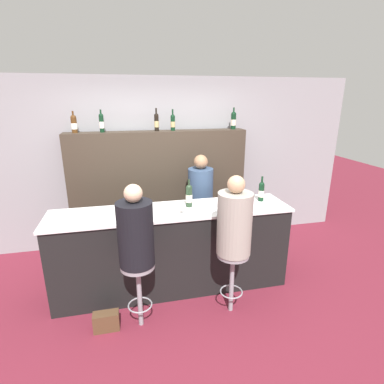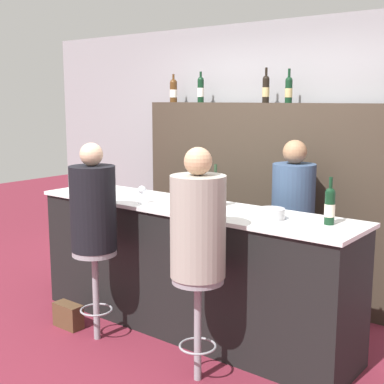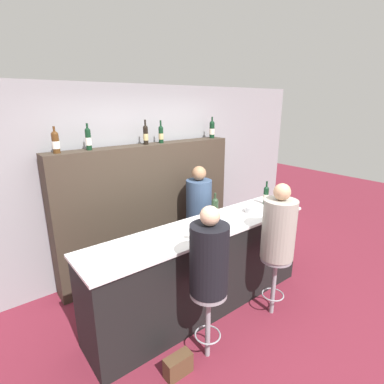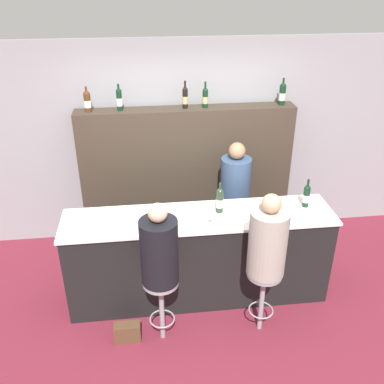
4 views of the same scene
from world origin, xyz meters
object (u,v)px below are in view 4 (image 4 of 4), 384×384
handbag (127,332)px  wine_glass_1 (212,217)px  bar_stool_right (263,286)px  bar_stool_left (161,294)px  wine_bottle_backbar_2 (185,97)px  wine_bottle_backbar_0 (87,101)px  wine_glass_0 (169,219)px  wine_bottle_backbar_3 (205,97)px  guest_seated_left (159,250)px  wine_bottle_counter_1 (306,196)px  bartender (234,206)px  wine_bottle_backbar_4 (282,94)px  wine_bottle_counter_0 (220,200)px  wine_bottle_backbar_1 (119,99)px  metal_bowl (273,210)px  guest_seated_right (268,241)px

handbag → wine_glass_1: bearing=24.4°
bar_stool_right → wine_glass_1: bearing=138.4°
bar_stool_left → wine_bottle_backbar_2: bearing=76.3°
wine_bottle_backbar_0 → wine_glass_0: (0.82, -1.37, -0.81)m
wine_glass_1 → wine_bottle_backbar_2: bearing=94.6°
wine_bottle_backbar_3 → guest_seated_left: (-0.67, -1.77, -0.87)m
wine_bottle_counter_1 → bartender: (-0.62, 0.67, -0.47)m
wine_bottle_backbar_4 → wine_glass_0: size_ratio=2.25×
wine_bottle_counter_0 → wine_bottle_counter_1: (0.93, 0.00, -0.01)m
bar_stool_left → wine_glass_1: bearing=36.8°
wine_glass_0 → wine_bottle_backbar_4: bearing=42.6°
wine_bottle_backbar_1 → wine_bottle_backbar_0: bearing=-180.0°
metal_bowl → wine_bottle_backbar_1: bearing=141.8°
wine_bottle_backbar_3 → wine_glass_1: bearing=-95.4°
wine_bottle_backbar_4 → wine_bottle_counter_0: bearing=-130.1°
wine_glass_0 → handbag: bearing=-139.5°
wine_bottle_backbar_3 → metal_bowl: size_ratio=1.62×
bar_stool_right → guest_seated_left: bearing=180.0°
wine_bottle_backbar_2 → guest_seated_left: bearing=-103.7°
wine_bottle_backbar_3 → wine_glass_0: wine_bottle_backbar_3 is taller
wine_bottle_backbar_2 → bar_stool_left: 2.30m
wine_bottle_backbar_2 → wine_bottle_counter_0: bearing=-78.2°
wine_bottle_counter_1 → bar_stool_right: (-0.60, -0.65, -0.61)m
wine_bottle_counter_0 → wine_bottle_backbar_2: (-0.23, 1.12, 0.78)m
guest_seated_right → bartender: size_ratio=0.55×
wine_bottle_backbar_3 → metal_bowl: bearing=-65.9°
metal_bowl → bar_stool_left: size_ratio=0.26×
wine_bottle_backbar_3 → metal_bowl: 1.59m
wine_glass_0 → wine_bottle_backbar_2: bearing=77.3°
wine_glass_1 → guest_seated_left: bearing=-143.2°
wine_bottle_backbar_0 → guest_seated_right: bearing=-46.3°
guest_seated_left → guest_seated_right: (1.00, 0.00, 0.01)m
wine_bottle_counter_1 → wine_bottle_backbar_1: bearing=149.9°
wine_bottle_counter_0 → handbag: wine_bottle_counter_0 is taller
wine_bottle_counter_0 → bar_stool_right: wine_bottle_counter_0 is taller
wine_bottle_counter_0 → wine_glass_0: wine_bottle_counter_0 is taller
wine_bottle_counter_0 → wine_glass_0: (-0.54, -0.25, -0.03)m
wine_bottle_counter_0 → wine_bottle_backbar_3: bearing=89.7°
wine_bottle_backbar_1 → guest_seated_right: (1.33, -1.77, -0.87)m
wine_glass_1 → wine_bottle_backbar_3: bearing=84.6°
bartender → bar_stool_left: bearing=-126.5°
wine_glass_0 → handbag: 1.21m
wine_bottle_counter_0 → wine_glass_1: size_ratio=2.46×
wine_bottle_backbar_3 → metal_bowl: wine_bottle_backbar_3 is taller
wine_bottle_backbar_3 → bar_stool_left: size_ratio=0.42×
guest_seated_right → bartender: guest_seated_right is taller
wine_bottle_backbar_0 → handbag: wine_bottle_backbar_0 is taller
wine_glass_0 → metal_bowl: size_ratio=0.76×
wine_bottle_backbar_3 → guest_seated_left: size_ratio=0.37×
wine_bottle_backbar_4 → handbag: 3.23m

